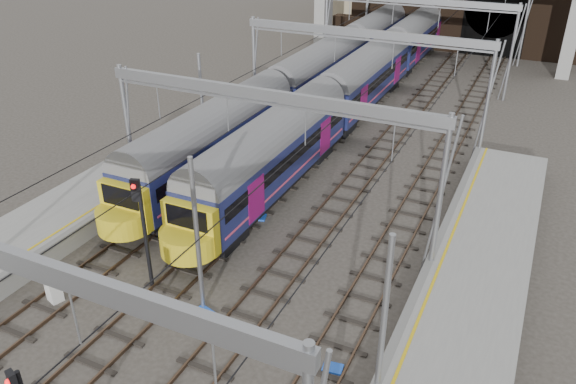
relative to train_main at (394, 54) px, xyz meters
The scene contains 12 objects.
ground 37.56m from the train_main, 86.94° to the right, with size 160.00×160.00×0.00m, color #38332D.
platform_left 35.92m from the train_main, 103.18° to the right, with size 4.32×55.00×1.12m.
tracks 22.65m from the train_main, 84.90° to the right, with size 14.40×80.00×0.22m.
overhead_line 16.56m from the train_main, 82.85° to the right, with size 16.80×80.00×8.00m.
retaining_wall 15.01m from the train_main, 76.81° to the left, with size 28.00×2.75×9.00m.
train_main is the anchor object (origin of this frame).
train_second 9.17m from the train_main, 115.86° to the right, with size 2.86×49.54×4.90m.
signal_near_left 35.28m from the train_main, 91.36° to the right, with size 0.42×0.49×5.45m.
relay_cabinet 38.01m from the train_main, 96.08° to the right, with size 0.62×0.51×1.23m, color silver.
equip_cover_a 35.93m from the train_main, 86.39° to the right, with size 0.87×0.62×0.10m, color blue.
equip_cover_b 27.97m from the train_main, 88.87° to the right, with size 0.94×0.66×0.11m, color blue.
equip_cover_c 37.36m from the train_main, 77.22° to the right, with size 0.74×0.52×0.09m, color blue.
Camera 1 is at (11.27, -13.41, 15.46)m, focal length 35.00 mm.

